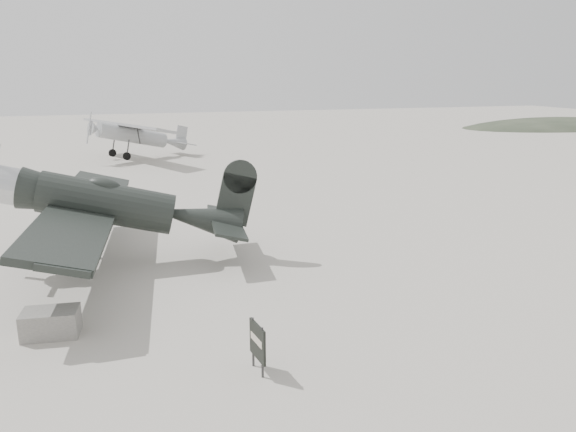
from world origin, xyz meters
name	(u,v)px	position (x,y,z in m)	size (l,w,h in m)	color
ground	(248,265)	(0.00, 0.00, 0.00)	(160.00, 160.00, 0.00)	gray
hill_northeast	(557,127)	(50.00, 40.00, 0.00)	(32.00, 16.00, 5.20)	#2D3627
lowwing_monoplane	(120,206)	(-4.28, 1.46, 2.14)	(8.98, 12.58, 4.05)	black
highwing_monoplane	(136,132)	(-2.54, 27.29, 2.13)	(9.04, 11.62, 3.41)	gray
equipment_block	(51,323)	(-6.26, -3.95, 0.35)	(1.42, 0.89, 0.71)	slate
sign_board	(258,342)	(-1.52, -7.36, 0.74)	(0.17, 0.85, 1.23)	#333333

